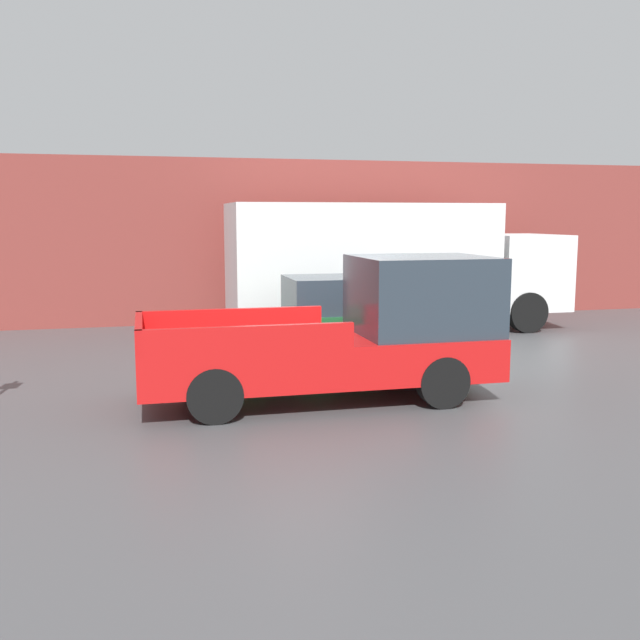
# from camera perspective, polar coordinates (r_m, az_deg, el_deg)

# --- Properties ---
(ground_plane) EXTENTS (60.00, 60.00, 0.00)m
(ground_plane) POSITION_cam_1_polar(r_m,az_deg,el_deg) (11.94, 0.72, -5.44)
(ground_plane) COLOR #4C4C4F
(building_wall) EXTENTS (28.00, 0.15, 4.36)m
(building_wall) POSITION_cam_1_polar(r_m,az_deg,el_deg) (19.32, -5.18, 6.30)
(building_wall) COLOR brown
(building_wall) RESTS_ON ground
(pickup_truck) EXTENTS (5.45, 2.04, 2.21)m
(pickup_truck) POSITION_cam_1_polar(r_m,az_deg,el_deg) (11.13, 2.85, -1.10)
(pickup_truck) COLOR red
(pickup_truck) RESTS_ON ground
(car) EXTENTS (4.63, 1.83, 1.64)m
(car) POSITION_cam_1_polar(r_m,az_deg,el_deg) (14.39, 2.07, 0.30)
(car) COLOR #1E592D
(car) RESTS_ON ground
(delivery_truck) EXTENTS (8.42, 2.49, 3.15)m
(delivery_truck) POSITION_cam_1_polar(r_m,az_deg,el_deg) (17.77, 5.50, 4.64)
(delivery_truck) COLOR white
(delivery_truck) RESTS_ON ground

